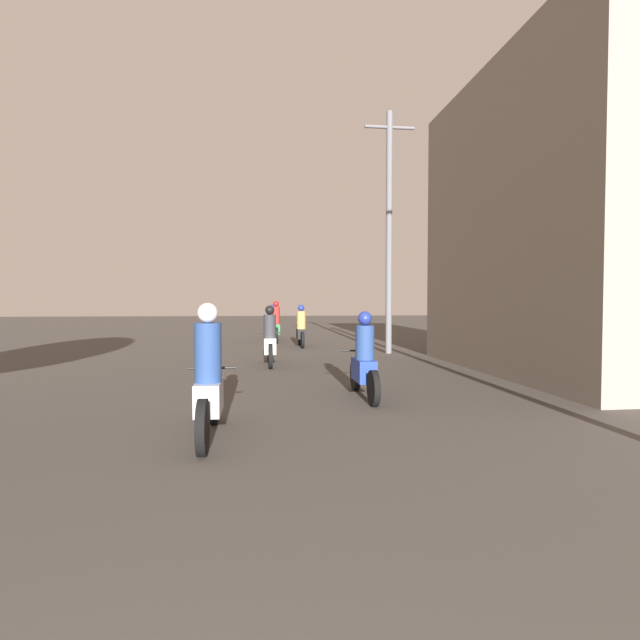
# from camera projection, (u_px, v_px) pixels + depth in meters

# --- Properties ---
(motorcycle_silver) EXTENTS (0.60, 2.05, 1.64)m
(motorcycle_silver) POSITION_uv_depth(u_px,v_px,m) (209.00, 384.00, 6.01)
(motorcycle_silver) COLOR black
(motorcycle_silver) RESTS_ON ground_plane
(motorcycle_blue) EXTENTS (0.60, 2.07, 1.49)m
(motorcycle_blue) POSITION_uv_depth(u_px,v_px,m) (364.00, 363.00, 8.56)
(motorcycle_blue) COLOR black
(motorcycle_blue) RESTS_ON ground_plane
(motorcycle_white) EXTENTS (0.60, 2.06, 1.56)m
(motorcycle_white) POSITION_uv_depth(u_px,v_px,m) (270.00, 341.00, 12.98)
(motorcycle_white) COLOR black
(motorcycle_white) RESTS_ON ground_plane
(motorcycle_black) EXTENTS (0.60, 1.86, 1.55)m
(motorcycle_black) POSITION_uv_depth(u_px,v_px,m) (301.00, 330.00, 18.31)
(motorcycle_black) COLOR black
(motorcycle_black) RESTS_ON ground_plane
(motorcycle_green) EXTENTS (0.60, 2.05, 1.70)m
(motorcycle_green) POSITION_uv_depth(u_px,v_px,m) (276.00, 326.00, 20.49)
(motorcycle_green) COLOR black
(motorcycle_green) RESTS_ON ground_plane
(motorcycle_yellow) EXTENTS (0.60, 2.09, 1.53)m
(motorcycle_yellow) POSITION_uv_depth(u_px,v_px,m) (272.00, 325.00, 22.84)
(motorcycle_yellow) COLOR black
(motorcycle_yellow) RESTS_ON ground_plane
(building_right_near) EXTENTS (4.45, 7.90, 7.08)m
(building_right_near) POSITION_uv_depth(u_px,v_px,m) (576.00, 221.00, 11.67)
(building_right_near) COLOR gray
(building_right_near) RESTS_ON ground_plane
(utility_pole_far) EXTENTS (1.60, 0.20, 7.68)m
(utility_pole_far) POSITION_uv_depth(u_px,v_px,m) (389.00, 228.00, 15.88)
(utility_pole_far) COLOR slate
(utility_pole_far) RESTS_ON ground_plane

